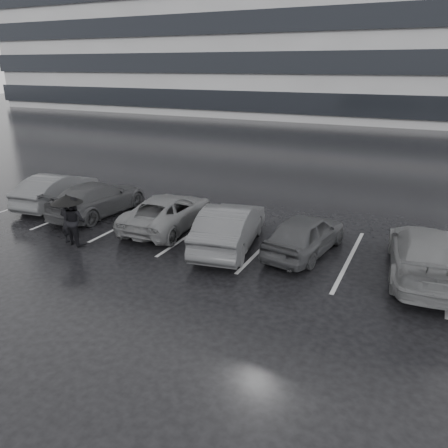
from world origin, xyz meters
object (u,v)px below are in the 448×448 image
at_px(car_west_c, 98,198).
at_px(car_west_d, 57,190).
at_px(car_main, 305,234).
at_px(pedestrian_right, 74,221).
at_px(car_west_b, 168,211).
at_px(car_east, 427,253).
at_px(car_west_a, 230,226).
at_px(pedestrian_left, 67,222).

relative_size(car_west_c, car_west_d, 1.08).
bearing_deg(car_main, pedestrian_right, 28.56).
xyz_separation_m(car_west_b, car_east, (8.86, -0.23, 0.09)).
height_order(car_west_b, car_west_c, car_west_c).
bearing_deg(car_west_b, car_west_c, -5.59).
height_order(car_main, car_west_d, car_west_d).
bearing_deg(car_west_d, pedestrian_right, 134.87).
bearing_deg(car_east, car_west_c, -7.80).
distance_m(car_main, car_east, 3.59).
distance_m(car_west_a, car_east, 6.01).
height_order(car_west_c, pedestrian_right, pedestrian_right).
distance_m(car_west_d, pedestrian_left, 4.71).
relative_size(car_west_d, pedestrian_left, 2.73).
distance_m(car_west_d, car_east, 14.70).
bearing_deg(car_east, pedestrian_right, 6.85).
distance_m(car_west_b, car_east, 8.86).
xyz_separation_m(car_west_a, car_west_c, (-6.31, 0.81, -0.07)).
distance_m(car_west_b, car_west_d, 5.84).
relative_size(car_west_b, car_west_d, 1.07).
distance_m(car_west_b, pedestrian_left, 3.59).
xyz_separation_m(car_west_d, pedestrian_right, (3.87, -3.01, 0.14)).
xyz_separation_m(car_west_d, car_east, (14.69, -0.48, 0.02)).
xyz_separation_m(car_main, car_west_c, (-8.70, 0.21, 0.01)).
height_order(car_west_c, car_west_d, car_west_d).
bearing_deg(car_west_d, car_east, 170.86).
height_order(car_west_c, pedestrian_left, pedestrian_left).
bearing_deg(pedestrian_left, car_west_a, -156.07).
height_order(car_west_a, pedestrian_left, pedestrian_left).
relative_size(car_main, car_west_c, 0.84).
distance_m(car_main, car_west_a, 2.47).
relative_size(car_west_b, car_east, 0.92).
height_order(car_west_a, car_west_d, car_west_a).
distance_m(car_west_a, car_west_d, 8.75).
xyz_separation_m(car_west_a, car_west_b, (-2.87, 0.71, -0.11)).
bearing_deg(car_west_b, car_west_a, 162.02).
height_order(car_west_b, pedestrian_right, pedestrian_right).
xyz_separation_m(car_east, pedestrian_left, (-11.10, -2.57, 0.06)).
relative_size(car_west_a, car_west_c, 0.98).
distance_m(car_west_c, pedestrian_left, 3.13).
distance_m(car_main, pedestrian_right, 7.69).
bearing_deg(car_east, car_main, -8.12).
bearing_deg(car_main, car_west_c, 7.10).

